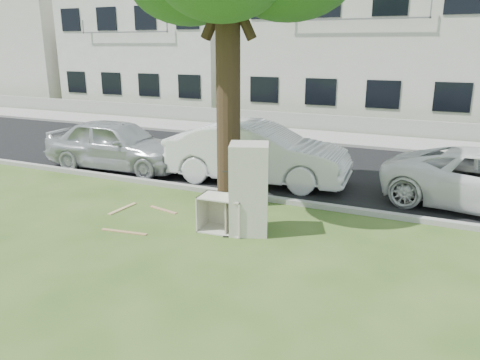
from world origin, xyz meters
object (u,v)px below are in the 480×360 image
at_px(fridge, 249,189).
at_px(cabinet, 223,214).
at_px(car_center, 257,153).
at_px(car_left, 118,144).

distance_m(fridge, cabinet, 0.76).
bearing_deg(cabinet, car_center, 97.84).
bearing_deg(car_center, car_left, 91.17).
relative_size(cabinet, car_center, 0.19).
relative_size(fridge, car_left, 0.41).
distance_m(cabinet, car_center, 3.67).
height_order(fridge, car_left, fridge).
xyz_separation_m(fridge, cabinet, (-0.50, -0.16, -0.54)).
xyz_separation_m(cabinet, car_center, (-0.73, 3.57, 0.45)).
bearing_deg(cabinet, car_left, 144.63).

